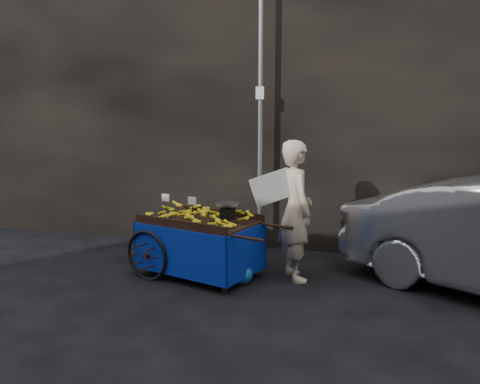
% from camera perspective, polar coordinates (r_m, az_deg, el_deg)
% --- Properties ---
extents(ground, '(80.00, 80.00, 0.00)m').
position_cam_1_polar(ground, '(6.13, -3.26, -10.43)').
color(ground, black).
rests_on(ground, ground).
extents(building_wall, '(13.50, 2.00, 5.00)m').
position_cam_1_polar(building_wall, '(8.22, 5.33, 12.16)').
color(building_wall, black).
rests_on(building_wall, ground).
extents(street_pole, '(0.12, 0.10, 4.00)m').
position_cam_1_polar(street_pole, '(6.95, 2.51, 8.72)').
color(street_pole, slate).
rests_on(street_pole, ground).
extents(banana_cart, '(2.14, 1.40, 1.07)m').
position_cam_1_polar(banana_cart, '(6.09, -5.25, -4.09)').
color(banana_cart, black).
rests_on(banana_cart, ground).
extents(vendor, '(0.89, 0.77, 1.77)m').
position_cam_1_polar(vendor, '(5.93, 6.75, -2.25)').
color(vendor, beige).
rests_on(vendor, ground).
extents(plastic_bag, '(0.28, 0.22, 0.25)m').
position_cam_1_polar(plastic_bag, '(5.87, 0.20, -10.01)').
color(plastic_bag, blue).
rests_on(plastic_bag, ground).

